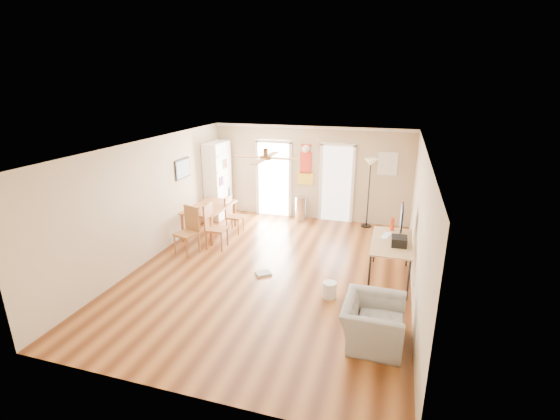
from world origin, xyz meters
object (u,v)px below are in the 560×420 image
(dining_chair_near, at_px, (186,231))
(trash_can, at_px, (301,209))
(dining_chair_right_b, at_px, (216,227))
(computer_desk, at_px, (390,260))
(dining_chair_right_a, at_px, (235,215))
(armchair, at_px, (373,322))
(bookshelf, at_px, (218,180))
(printer, at_px, (399,241))
(wastebasket_a, at_px, (329,290))
(torchiere_lamp, at_px, (369,193))
(dining_table, at_px, (210,220))

(dining_chair_near, relative_size, trash_can, 1.57)
(dining_chair_right_b, relative_size, computer_desk, 0.70)
(dining_chair_right_a, height_order, armchair, dining_chair_right_a)
(dining_chair_right_b, height_order, computer_desk, dining_chair_right_b)
(dining_chair_right_a, relative_size, armchair, 0.91)
(dining_chair_right_b, bearing_deg, armchair, -126.54)
(bookshelf, xyz_separation_m, printer, (4.97, -2.67, -0.18))
(computer_desk, relative_size, printer, 4.69)
(dining_chair_near, relative_size, wastebasket_a, 3.61)
(torchiere_lamp, xyz_separation_m, wastebasket_a, (-0.33, -3.90, -0.78))
(computer_desk, bearing_deg, printer, -52.53)
(dining_table, distance_m, printer, 4.83)
(dining_chair_right_a, bearing_deg, trash_can, -45.09)
(dining_chair_near, xyz_separation_m, trash_can, (1.93, 2.91, -0.19))
(torchiere_lamp, bearing_deg, armchair, -84.13)
(dining_table, distance_m, torchiere_lamp, 4.18)
(bookshelf, relative_size, printer, 6.62)
(dining_chair_right_b, xyz_separation_m, armchair, (3.75, -2.53, -0.20))
(bookshelf, distance_m, wastebasket_a, 5.28)
(torchiere_lamp, bearing_deg, computer_desk, -76.70)
(dining_chair_right_a, distance_m, wastebasket_a, 3.86)
(dining_table, bearing_deg, dining_chair_right_b, -54.49)
(computer_desk, bearing_deg, dining_chair_near, -179.39)
(dining_chair_right_b, bearing_deg, bookshelf, 21.26)
(dining_table, xyz_separation_m, dining_chair_right_b, (0.55, -0.77, 0.16))
(dining_chair_near, height_order, printer, dining_chair_near)
(dining_chair_right_b, height_order, trash_can, dining_chair_right_b)
(bookshelf, xyz_separation_m, dining_chair_right_a, (0.92, -1.00, -0.61))
(dining_chair_right_a, height_order, torchiere_lamp, torchiere_lamp)
(dining_chair_right_b, bearing_deg, computer_desk, -98.87)
(dining_chair_right_a, relative_size, trash_can, 1.36)
(dining_table, bearing_deg, printer, -16.62)
(dining_chair_near, distance_m, wastebasket_a, 3.58)
(bookshelf, xyz_separation_m, torchiere_lamp, (4.15, 0.38, -0.15))
(dining_chair_right_a, xyz_separation_m, wastebasket_a, (2.91, -2.52, -0.32))
(dining_chair_near, relative_size, torchiere_lamp, 0.58)
(dining_chair_right_a, height_order, printer, printer)
(dining_chair_right_b, distance_m, torchiere_lamp, 4.08)
(computer_desk, bearing_deg, torchiere_lamp, 103.30)
(dining_table, xyz_separation_m, trash_can, (1.97, 1.66, -0.03))
(bookshelf, distance_m, dining_chair_near, 2.64)
(dining_chair_near, height_order, wastebasket_a, dining_chair_near)
(printer, bearing_deg, bookshelf, 150.46)
(dining_chair_right_a, bearing_deg, computer_desk, -109.90)
(torchiere_lamp, xyz_separation_m, printer, (0.81, -3.05, -0.03))
(wastebasket_a, height_order, armchair, armchair)
(armchair, bearing_deg, dining_chair_near, 65.79)
(dining_table, relative_size, armchair, 1.45)
(dining_table, distance_m, dining_chair_right_b, 0.96)
(dining_table, bearing_deg, dining_chair_near, -88.41)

